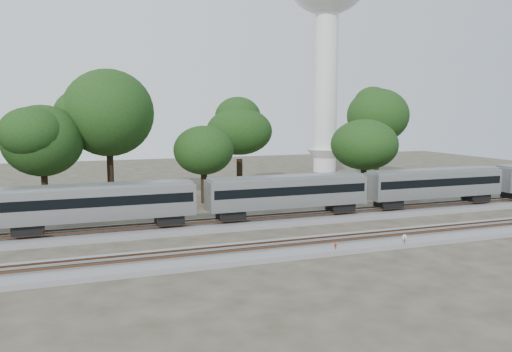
{
  "coord_description": "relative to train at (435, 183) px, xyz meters",
  "views": [
    {
      "loc": [
        -13.92,
        -38.89,
        10.71
      ],
      "look_at": [
        1.79,
        5.0,
        4.85
      ],
      "focal_mm": 35.0,
      "sensor_mm": 36.0,
      "label": 1
    }
  ],
  "objects": [
    {
      "name": "ground",
      "position": [
        -23.32,
        -6.0,
        -3.06
      ],
      "size": [
        160.0,
        160.0,
        0.0
      ],
      "primitive_type": "plane",
      "color": "#383328",
      "rests_on": "ground"
    },
    {
      "name": "track_far",
      "position": [
        -23.32,
        -0.0,
        -2.85
      ],
      "size": [
        160.0,
        5.0,
        0.73
      ],
      "color": "slate",
      "rests_on": "ground"
    },
    {
      "name": "track_near",
      "position": [
        -23.32,
        -10.0,
        -2.85
      ],
      "size": [
        160.0,
        5.0,
        0.73
      ],
      "color": "slate",
      "rests_on": "ground"
    },
    {
      "name": "train",
      "position": [
        0.0,
        0.0,
        0.0
      ],
      "size": [
        120.67,
        2.93,
        4.32
      ],
      "color": "#AAADB1",
      "rests_on": "ground"
    },
    {
      "name": "switch_stand_red",
      "position": [
        -19.04,
        -12.05,
        -2.51
      ],
      "size": [
        0.26,
        0.12,
        0.86
      ],
      "rotation": [
        0.0,
        0.0,
        0.37
      ],
      "color": "#512D19",
      "rests_on": "ground"
    },
    {
      "name": "switch_stand_white",
      "position": [
        -13.01,
        -12.36,
        -2.34
      ],
      "size": [
        0.36,
        0.09,
        1.13
      ],
      "rotation": [
        0.0,
        0.0,
        -0.17
      ],
      "color": "#512D19",
      "rests_on": "ground"
    },
    {
      "name": "switch_lever",
      "position": [
        -18.12,
        -11.88,
        -2.91
      ],
      "size": [
        0.52,
        0.33,
        0.3
      ],
      "primitive_type": "cube",
      "rotation": [
        0.0,
        0.0,
        -0.07
      ],
      "color": "#512D19",
      "rests_on": "ground"
    },
    {
      "name": "water_tower",
      "position": [
        5.63,
        37.22,
        26.94
      ],
      "size": [
        14.62,
        14.62,
        40.49
      ],
      "color": "silver",
      "rests_on": "ground"
    },
    {
      "name": "tree_2",
      "position": [
        -40.76,
        12.51,
        4.75
      ],
      "size": [
        7.96,
        7.96,
        11.22
      ],
      "color": "black",
      "rests_on": "ground"
    },
    {
      "name": "tree_3",
      "position": [
        -33.79,
        15.1,
        7.69
      ],
      "size": [
        10.93,
        10.93,
        15.41
      ],
      "color": "black",
      "rests_on": "ground"
    },
    {
      "name": "tree_4",
      "position": [
        -23.18,
        12.91,
        3.28
      ],
      "size": [
        6.47,
        6.47,
        9.11
      ],
      "color": "black",
      "rests_on": "ground"
    },
    {
      "name": "tree_5",
      "position": [
        -16.32,
        20.32,
        5.17
      ],
      "size": [
        8.38,
        8.38,
        11.82
      ],
      "color": "black",
      "rests_on": "ground"
    },
    {
      "name": "tree_6",
      "position": [
        -2.88,
        10.16,
        3.68
      ],
      "size": [
        6.87,
        6.87,
        9.69
      ],
      "color": "black",
      "rests_on": "ground"
    },
    {
      "name": "tree_7",
      "position": [
        7.07,
        22.42,
        7.29
      ],
      "size": [
        10.53,
        10.53,
        14.85
      ],
      "color": "black",
      "rests_on": "ground"
    }
  ]
}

